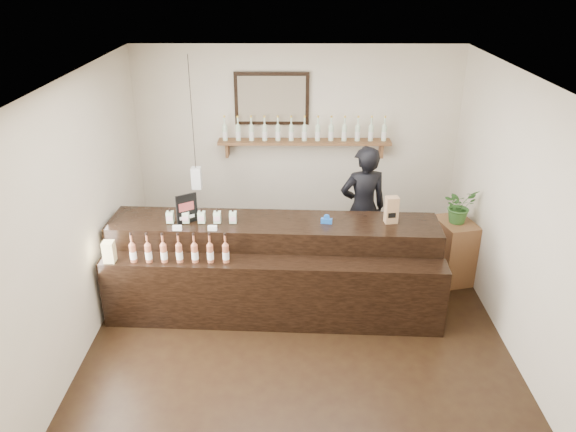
# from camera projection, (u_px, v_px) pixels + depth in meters

# --- Properties ---
(ground) EXTENTS (5.00, 5.00, 0.00)m
(ground) POSITION_uv_depth(u_px,v_px,m) (298.00, 334.00, 6.27)
(ground) COLOR black
(ground) RESTS_ON ground
(room_shell) EXTENTS (5.00, 5.00, 5.00)m
(room_shell) POSITION_uv_depth(u_px,v_px,m) (299.00, 193.00, 5.56)
(room_shell) COLOR beige
(room_shell) RESTS_ON ground
(back_wall_decor) EXTENTS (2.66, 0.96, 1.69)m
(back_wall_decor) POSITION_uv_depth(u_px,v_px,m) (287.00, 124.00, 7.69)
(back_wall_decor) COLOR brown
(back_wall_decor) RESTS_ON ground
(counter) EXTENTS (3.83, 1.18, 1.24)m
(counter) POSITION_uv_depth(u_px,v_px,m) (273.00, 270.00, 6.57)
(counter) COLOR black
(counter) RESTS_ON ground
(promo_sign) EXTENTS (0.22, 0.15, 0.35)m
(promo_sign) POSITION_uv_depth(u_px,v_px,m) (187.00, 209.00, 6.35)
(promo_sign) COLOR black
(promo_sign) RESTS_ON counter
(paper_bag) EXTENTS (0.16, 0.13, 0.31)m
(paper_bag) POSITION_uv_depth(u_px,v_px,m) (391.00, 210.00, 6.37)
(paper_bag) COLOR #946D47
(paper_bag) RESTS_ON counter
(tape_dispenser) EXTENTS (0.13, 0.07, 0.11)m
(tape_dispenser) POSITION_uv_depth(u_px,v_px,m) (327.00, 220.00, 6.39)
(tape_dispenser) COLOR #174EA4
(tape_dispenser) RESTS_ON counter
(side_cabinet) EXTENTS (0.53, 0.64, 0.82)m
(side_cabinet) POSITION_uv_depth(u_px,v_px,m) (453.00, 251.00, 7.19)
(side_cabinet) COLOR brown
(side_cabinet) RESTS_ON ground
(potted_plant) EXTENTS (0.51, 0.49, 0.44)m
(potted_plant) POSITION_uv_depth(u_px,v_px,m) (459.00, 206.00, 6.93)
(potted_plant) COLOR #336428
(potted_plant) RESTS_ON side_cabinet
(shopkeeper) EXTENTS (0.77, 0.58, 1.92)m
(shopkeeper) POSITION_uv_depth(u_px,v_px,m) (363.00, 201.00, 7.27)
(shopkeeper) COLOR black
(shopkeeper) RESTS_ON ground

